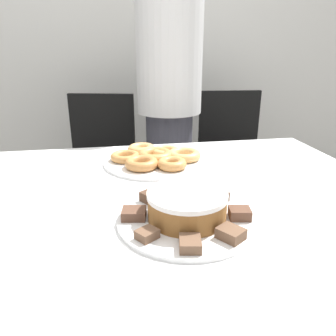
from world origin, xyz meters
The scene contains 23 objects.
wall_back centered at (0.00, 1.64, 1.30)m, with size 8.00×0.05×2.60m.
table centered at (0.00, 0.00, 0.68)m, with size 1.41×1.08×0.76m.
person_standing centered at (0.17, 0.92, 0.88)m, with size 0.35×0.35×1.67m.
office_chair_left centered at (-0.24, 1.02, 0.44)m, with size 0.53×0.53×0.92m.
office_chair_right centered at (0.60, 1.02, 0.44)m, with size 0.48×0.48×0.92m.
plate_cake centered at (0.02, -0.16, 0.77)m, with size 0.35×0.35×0.01m.
plate_donuts centered at (0.01, 0.30, 0.77)m, with size 0.39×0.39×0.01m.
frosted_cake centered at (0.02, -0.16, 0.81)m, with size 0.20×0.20×0.07m.
lamington_0 centered at (-0.05, -0.05, 0.79)m, with size 0.07×0.07×0.03m.
lamington_1 centered at (-0.11, -0.14, 0.79)m, with size 0.07×0.06×0.02m.
lamington_2 centered at (-0.08, -0.24, 0.79)m, with size 0.06×0.06×0.02m.
lamington_3 centered at (0.00, -0.29, 0.79)m, with size 0.05×0.06×0.02m.
lamington_4 centered at (0.10, -0.27, 0.79)m, with size 0.07×0.07×0.02m.
lamington_5 centered at (0.15, -0.18, 0.79)m, with size 0.06×0.05×0.03m.
lamington_6 centered at (0.13, -0.09, 0.79)m, with size 0.06×0.06×0.03m.
lamington_7 centered at (0.05, -0.03, 0.79)m, with size 0.05×0.05×0.02m.
donut_0 centered at (0.01, 0.30, 0.79)m, with size 0.13×0.13×0.04m.
donut_1 centered at (-0.05, 0.22, 0.79)m, with size 0.12×0.12×0.03m.
donut_2 centered at (0.05, 0.20, 0.79)m, with size 0.10×0.10×0.03m.
donut_3 centered at (0.12, 0.29, 0.79)m, with size 0.13×0.13×0.03m.
donut_4 centered at (0.05, 0.34, 0.79)m, with size 0.11×0.11×0.03m.
donut_5 centered at (-0.04, 0.38, 0.79)m, with size 0.11×0.11×0.04m.
donut_6 centered at (-0.10, 0.31, 0.79)m, with size 0.11×0.11×0.03m.
Camera 1 is at (-0.15, -0.86, 1.17)m, focal length 35.00 mm.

